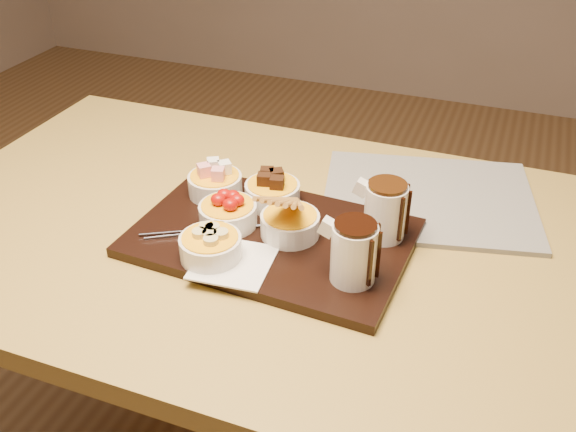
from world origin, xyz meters
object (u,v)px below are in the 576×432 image
(dining_table, at_px, (241,267))
(bowl_strawberries, at_px, (228,215))
(serving_board, at_px, (272,238))
(pitcher_milk_chocolate, at_px, (385,212))
(pitcher_dark_chocolate, at_px, (354,253))
(newspaper, at_px, (428,198))

(dining_table, relative_size, bowl_strawberries, 12.00)
(dining_table, height_order, serving_board, serving_board)
(pitcher_milk_chocolate, bearing_deg, bowl_strawberries, -163.61)
(bowl_strawberries, relative_size, pitcher_milk_chocolate, 1.05)
(serving_board, distance_m, pitcher_dark_chocolate, 0.18)
(pitcher_dark_chocolate, bearing_deg, pitcher_milk_chocolate, 85.60)
(bowl_strawberries, bearing_deg, pitcher_milk_chocolate, 13.31)
(newspaper, bearing_deg, pitcher_milk_chocolate, -118.12)
(newspaper, bearing_deg, pitcher_dark_chocolate, -114.65)
(dining_table, xyz_separation_m, serving_board, (0.08, -0.03, 0.11))
(pitcher_dark_chocolate, bearing_deg, bowl_strawberries, 167.35)
(bowl_strawberries, bearing_deg, serving_board, 0.50)
(serving_board, bearing_deg, dining_table, 161.12)
(bowl_strawberries, height_order, pitcher_dark_chocolate, pitcher_dark_chocolate)
(serving_board, height_order, pitcher_dark_chocolate, pitcher_dark_chocolate)
(dining_table, bearing_deg, pitcher_milk_chocolate, 6.65)
(dining_table, xyz_separation_m, pitcher_milk_chocolate, (0.25, 0.03, 0.16))
(dining_table, distance_m, newspaper, 0.38)
(dining_table, bearing_deg, bowl_strawberries, -96.91)
(newspaper, bearing_deg, dining_table, -159.19)
(pitcher_dark_chocolate, height_order, newspaper, pitcher_dark_chocolate)
(bowl_strawberries, height_order, newspaper, bowl_strawberries)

